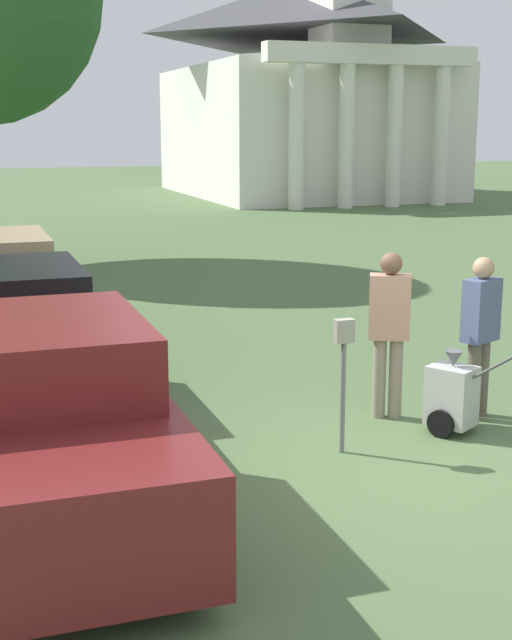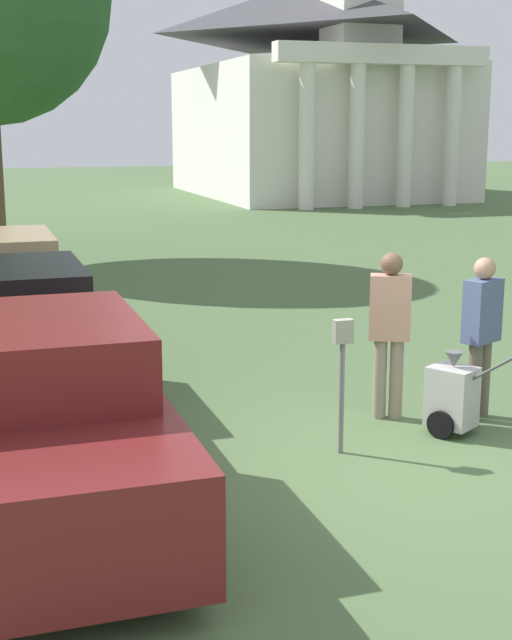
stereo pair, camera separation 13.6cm
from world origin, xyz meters
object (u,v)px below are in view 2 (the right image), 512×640
at_px(parked_car_maroon, 30,418).
at_px(parking_meter, 342,360).
at_px(parked_car_black, 10,334).
at_px(person_supervisor, 482,328).
at_px(church, 317,76).
at_px(equipment_cart, 452,396).
at_px(person_worker, 390,325).

height_order(parked_car_maroon, parking_meter, parked_car_maroon).
height_order(parked_car_black, parking_meter, parked_car_black).
bearing_deg(person_supervisor, church, -133.40).
height_order(equipment_cart, church, church).
relative_size(parked_car_maroon, parking_meter, 3.67).
bearing_deg(parking_meter, church, 68.74).
height_order(person_worker, equipment_cart, person_worker).
xyz_separation_m(parked_car_black, parking_meter, (2.83, -2.86, 0.19)).
bearing_deg(parked_car_black, person_worker, -29.00).
xyz_separation_m(parked_car_black, equipment_cart, (4.10, -2.70, -0.33)).
bearing_deg(parked_car_maroon, equipment_cart, 5.98).
distance_m(parked_car_maroon, parking_meter, 2.85).
xyz_separation_m(equipment_cart, church, (10.23, 29.38, 4.69)).
height_order(person_worker, person_supervisor, person_worker).
bearing_deg(parked_car_maroon, church, 64.47).
height_order(parked_car_maroon, church, church).
relative_size(parking_meter, person_supervisor, 0.75).
distance_m(parking_meter, church, 31.97).
bearing_deg(person_supervisor, parking_meter, -9.23).
bearing_deg(person_worker, person_supervisor, -171.95).
bearing_deg(parking_meter, equipment_cart, 7.15).
xyz_separation_m(parked_car_maroon, parking_meter, (2.83, 0.26, 0.18)).
relative_size(parked_car_maroon, parked_car_black, 1.00).
distance_m(parked_car_black, person_supervisor, 5.18).
distance_m(person_supervisor, equipment_cart, 0.84).
height_order(parked_car_black, person_supervisor, person_supervisor).
distance_m(parking_meter, equipment_cart, 1.38).
bearing_deg(church, person_supervisor, -108.51).
xyz_separation_m(parking_meter, equipment_cart, (1.27, 0.16, -0.51)).
bearing_deg(person_supervisor, parked_car_black, -52.09).
bearing_deg(parked_car_black, church, 61.91).
xyz_separation_m(parked_car_maroon, parked_car_black, (0.00, 3.12, -0.01)).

